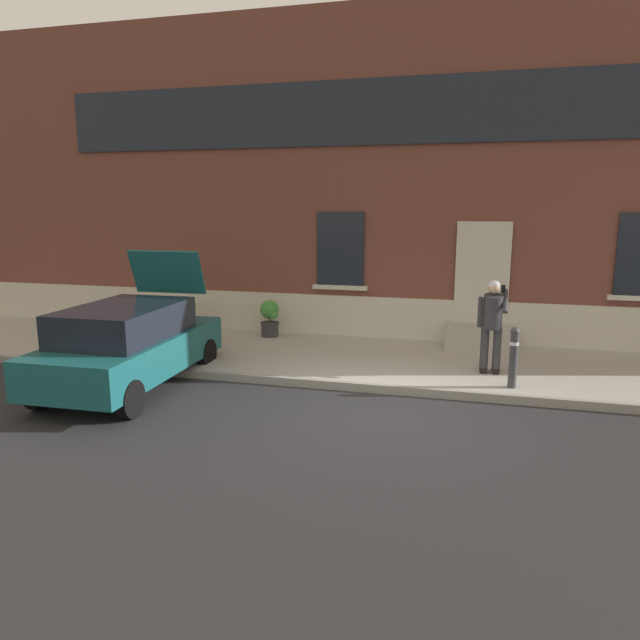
{
  "coord_description": "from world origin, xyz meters",
  "views": [
    {
      "loc": [
        1.38,
        -8.71,
        3.22
      ],
      "look_at": [
        -1.32,
        1.6,
        1.1
      ],
      "focal_mm": 32.83,
      "sensor_mm": 36.0,
      "label": 1
    }
  ],
  "objects_px": {
    "bollard_near_person": "(514,355)",
    "planter_terracotta": "(187,314)",
    "hatchback_car_teal": "(130,344)",
    "person_on_phone": "(492,321)",
    "planter_charcoal": "(270,317)"
  },
  "relations": [
    {
      "from": "bollard_near_person",
      "to": "person_on_phone",
      "type": "height_order",
      "value": "person_on_phone"
    },
    {
      "from": "bollard_near_person",
      "to": "person_on_phone",
      "type": "xyz_separation_m",
      "value": [
        -0.35,
        0.75,
        0.44
      ]
    },
    {
      "from": "hatchback_car_teal",
      "to": "planter_terracotta",
      "type": "xyz_separation_m",
      "value": [
        -0.83,
        3.77,
        -0.19
      ]
    },
    {
      "from": "person_on_phone",
      "to": "planter_terracotta",
      "type": "distance_m",
      "value": 7.27
    },
    {
      "from": "bollard_near_person",
      "to": "planter_charcoal",
      "type": "distance_m",
      "value": 5.93
    },
    {
      "from": "planter_charcoal",
      "to": "hatchback_car_teal",
      "type": "bearing_deg",
      "value": -107.74
    },
    {
      "from": "hatchback_car_teal",
      "to": "planter_charcoal",
      "type": "height_order",
      "value": "hatchback_car_teal"
    },
    {
      "from": "hatchback_car_teal",
      "to": "planter_terracotta",
      "type": "height_order",
      "value": "hatchback_car_teal"
    },
    {
      "from": "hatchback_car_teal",
      "to": "planter_charcoal",
      "type": "relative_size",
      "value": 4.77
    },
    {
      "from": "bollard_near_person",
      "to": "planter_terracotta",
      "type": "relative_size",
      "value": 1.22
    },
    {
      "from": "bollard_near_person",
      "to": "planter_charcoal",
      "type": "relative_size",
      "value": 1.22
    },
    {
      "from": "hatchback_car_teal",
      "to": "person_on_phone",
      "type": "height_order",
      "value": "hatchback_car_teal"
    },
    {
      "from": "planter_terracotta",
      "to": "planter_charcoal",
      "type": "relative_size",
      "value": 1.0
    },
    {
      "from": "bollard_near_person",
      "to": "planter_terracotta",
      "type": "height_order",
      "value": "bollard_near_person"
    },
    {
      "from": "bollard_near_person",
      "to": "planter_terracotta",
      "type": "distance_m",
      "value": 7.8
    }
  ]
}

